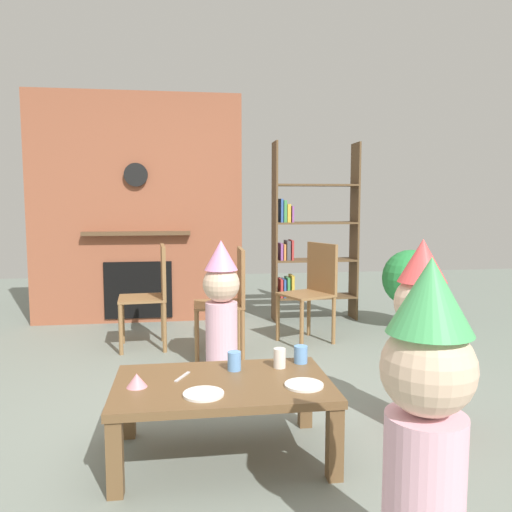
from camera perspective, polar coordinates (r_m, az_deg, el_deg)
The scene contains 18 objects.
ground_plane at distance 3.26m, azimuth -1.68°, elevation -17.03°, with size 12.00×12.00×0.00m, color gray.
brick_fireplace_feature at distance 5.60m, azimuth -12.97°, elevation 5.01°, with size 2.20×0.28×2.40m.
bookshelf at distance 5.56m, azimuth 5.74°, elevation 1.79°, with size 0.90×0.28×1.90m.
coffee_table at distance 2.66m, azimuth -3.69°, elevation -14.81°, with size 1.07×0.67×0.39m.
paper_cup_near_left at distance 2.79m, azimuth -2.41°, elevation -11.50°, with size 0.07×0.07×0.10m, color #669EE0.
paper_cup_near_right at distance 2.92m, azimuth 4.96°, elevation -10.76°, with size 0.07×0.07×0.10m, color #669EE0.
paper_cup_center at distance 2.83m, azimuth 2.62°, elevation -11.19°, with size 0.06×0.06×0.11m, color silver.
paper_plate_front at distance 2.48m, azimuth -5.81°, elevation -14.90°, with size 0.19×0.19×0.01m, color white.
paper_plate_rear at distance 2.58m, azimuth 5.32°, elevation -13.98°, with size 0.19×0.19×0.01m, color white.
birthday_cake_slice at distance 2.62m, azimuth -13.02°, elevation -13.21°, with size 0.10×0.10×0.07m, color pink.
table_fork at distance 2.72m, azimuth -8.12°, elevation -13.04°, with size 0.15×0.02×0.01m, color silver.
child_with_cone_hat at distance 1.83m, azimuth 18.27°, elevation -16.51°, with size 0.31×0.31×1.11m.
child_in_pink at distance 3.03m, azimuth 17.67°, elevation -7.79°, with size 0.30×0.30×1.08m.
child_by_the_chairs at distance 3.86m, azimuth -3.84°, elevation -5.21°, with size 0.28×0.28×1.00m.
dining_chair_left at distance 4.60m, azimuth -11.31°, elevation -3.68°, with size 0.43×0.43×0.90m.
dining_chair_middle at distance 4.24m, azimuth -2.91°, elevation -4.41°, with size 0.41×0.41×0.90m.
dining_chair_right at distance 4.74m, azimuth 6.39°, elevation -3.31°, with size 0.53×0.53×0.90m.
potted_plant_tall at distance 5.42m, azimuth 16.71°, elevation -2.71°, with size 0.57×0.57×0.80m.
Camera 1 is at (-0.33, -2.98, 1.28)m, focal length 36.26 mm.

